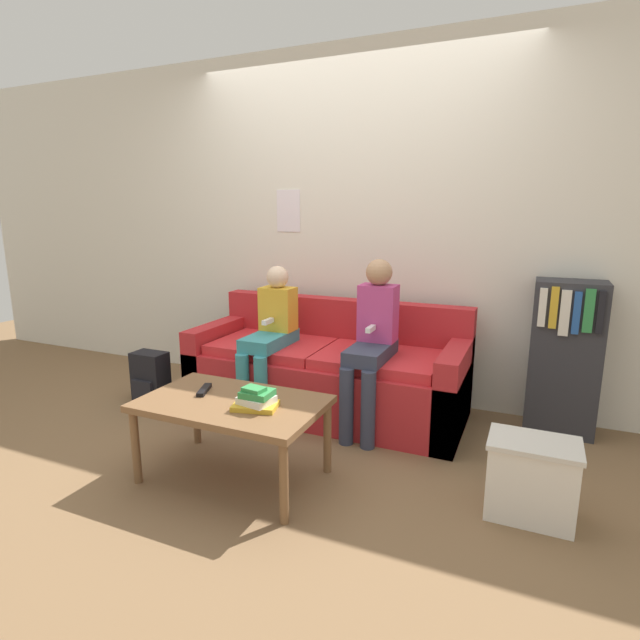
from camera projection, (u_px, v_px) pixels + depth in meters
ground_plane at (297, 438)px, 3.19m from camera, size 10.00×10.00×0.00m
wall_back at (353, 227)px, 3.78m from camera, size 8.00×0.06×2.60m
couch at (327, 373)px, 3.57m from camera, size 1.93×0.77×0.77m
coffee_table at (232, 409)px, 2.64m from camera, size 0.96×0.59×0.44m
person_left at (270, 333)px, 3.48m from camera, size 0.24×0.54×1.04m
person_right at (372, 337)px, 3.19m from camera, size 0.24×0.54×1.12m
tv_remote at (204, 390)px, 2.75m from camera, size 0.10×0.17×0.02m
book_stack at (256, 399)px, 2.51m from camera, size 0.25×0.20×0.12m
bookshelf at (564, 357)px, 3.19m from camera, size 0.42×0.29×0.99m
storage_box at (531, 479)px, 2.33m from camera, size 0.41×0.28×0.38m
backpack at (150, 378)px, 3.75m from camera, size 0.26×0.19×0.38m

